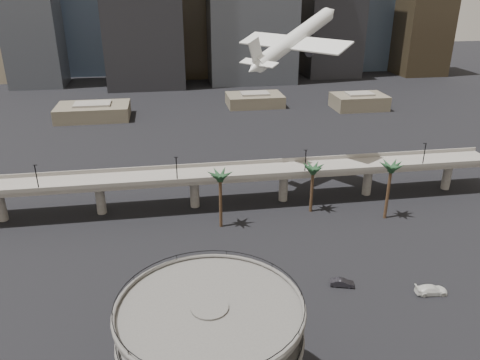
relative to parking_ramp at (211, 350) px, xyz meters
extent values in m
torus|color=#504D4A|center=(0.00, 0.00, -1.59)|extent=(22.20, 22.20, 0.50)
torus|color=black|center=(0.00, 0.00, -0.79)|extent=(21.80, 21.80, 0.10)
cylinder|color=#504D4A|center=(0.00, 0.00, 1.94)|extent=(22.00, 22.00, 0.45)
torus|color=#504D4A|center=(0.00, 0.00, 2.41)|extent=(22.20, 22.20, 0.50)
torus|color=black|center=(0.00, 0.00, 3.21)|extent=(21.80, 21.80, 0.10)
cylinder|color=#504D4A|center=(0.00, 0.00, 5.94)|extent=(22.00, 22.00, 0.45)
torus|color=#504D4A|center=(0.00, 0.00, 6.41)|extent=(22.20, 22.20, 0.50)
torus|color=black|center=(0.00, 0.00, 7.21)|extent=(21.80, 21.80, 0.10)
cube|color=slate|center=(13.00, 59.00, -1.84)|extent=(130.00, 9.00, 0.90)
cube|color=slate|center=(13.00, 54.50, -0.94)|extent=(130.00, 0.30, 1.00)
cube|color=slate|center=(13.00, 63.50, -0.94)|extent=(130.00, 0.30, 1.00)
cylinder|color=slate|center=(-42.00, 59.00, -6.04)|extent=(2.20, 2.20, 8.00)
cylinder|color=slate|center=(-20.00, 59.00, -6.04)|extent=(2.20, 2.20, 8.00)
cylinder|color=slate|center=(2.00, 59.00, -6.04)|extent=(2.20, 2.20, 8.00)
cylinder|color=slate|center=(24.00, 59.00, -6.04)|extent=(2.20, 2.20, 8.00)
cylinder|color=slate|center=(46.00, 59.00, -6.04)|extent=(2.20, 2.20, 8.00)
cylinder|color=slate|center=(68.00, 59.00, -6.04)|extent=(2.20, 2.20, 8.00)
cylinder|color=black|center=(-32.00, 55.00, 1.66)|extent=(0.24, 0.24, 6.00)
cylinder|color=black|center=(-2.00, 55.00, 1.66)|extent=(0.24, 0.24, 6.00)
cylinder|color=black|center=(28.00, 55.00, 1.66)|extent=(0.24, 0.24, 6.00)
cylinder|color=black|center=(58.00, 55.00, 1.66)|extent=(0.24, 0.24, 6.00)
cylinder|color=#4A321F|center=(7.00, 48.00, -3.76)|extent=(0.70, 0.70, 12.15)
ellipsoid|color=#1A3920|center=(7.00, 48.00, 2.71)|extent=(4.40, 4.40, 2.00)
cylinder|color=#4A321F|center=(29.00, 52.00, -4.44)|extent=(0.70, 0.70, 10.80)
ellipsoid|color=#1A3920|center=(29.00, 52.00, 1.36)|extent=(4.40, 4.40, 2.00)
cylinder|color=#4A321F|center=(45.00, 46.00, -3.54)|extent=(0.70, 0.70, 12.60)
ellipsoid|color=#1A3920|center=(45.00, 46.00, 3.16)|extent=(4.40, 4.40, 2.00)
cube|color=brown|center=(-32.00, 144.00, -7.09)|extent=(28.00, 18.00, 5.50)
cube|color=slate|center=(-32.00, 144.00, -3.94)|extent=(14.00, 9.00, 0.80)
cube|color=brown|center=(35.00, 154.00, -7.34)|extent=(24.00, 16.00, 5.00)
cube|color=slate|center=(35.00, 154.00, -4.44)|extent=(12.00, 8.00, 0.80)
cube|color=brown|center=(78.00, 142.00, -6.84)|extent=(22.00, 15.00, 6.00)
cube|color=slate|center=(78.00, 142.00, -3.44)|extent=(11.00, 7.50, 0.80)
cube|color=#40444B|center=(-67.00, 214.00, 29.24)|extent=(26.00, 24.00, 78.15)
cube|color=#374556|center=(-42.00, 249.00, 14.21)|extent=(30.00, 30.00, 48.10)
cube|color=gray|center=(68.00, 244.00, 11.21)|extent=(24.00, 24.00, 42.08)
cube|color=#374556|center=(118.00, 239.00, 25.23)|extent=(34.00, 30.00, 70.14)
cube|color=#2F271A|center=(143.00, 214.00, 19.22)|extent=(26.00, 26.00, 58.12)
cube|color=gray|center=(31.00, 264.00, 9.20)|extent=(22.00, 22.00, 38.08)
cube|color=slate|center=(31.00, 264.00, 29.44)|extent=(12.10, 12.10, 2.40)
cylinder|color=silver|center=(28.69, 71.58, 27.75)|extent=(24.65, 19.68, 13.31)
cone|color=silver|center=(40.57, 80.43, 33.22)|extent=(5.89, 5.69, 4.67)
cone|color=silver|center=(16.82, 62.73, 22.29)|extent=(5.53, 5.28, 4.29)
cube|color=silver|center=(28.10, 71.13, 26.83)|extent=(23.33, 28.28, 2.63)
cube|color=silver|center=(18.24, 63.79, 23.38)|extent=(7.99, 9.59, 1.08)
cube|color=silver|center=(17.45, 63.20, 26.05)|extent=(4.22, 3.27, 6.38)
cylinder|color=#29292E|center=(25.53, 76.20, 25.67)|extent=(5.00, 4.45, 3.39)
cylinder|color=#29292E|center=(32.22, 67.22, 25.67)|extent=(5.00, 4.45, 3.39)
imported|color=#B54319|center=(4.18, 14.54, -9.05)|extent=(4.97, 3.70, 1.57)
imported|color=black|center=(25.79, 22.47, -9.13)|extent=(4.56, 2.67, 1.42)
imported|color=white|center=(40.44, 17.84, -9.02)|extent=(5.78, 2.77, 1.62)
camera|label=1|loc=(-3.53, -43.59, 41.02)|focal=35.00mm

